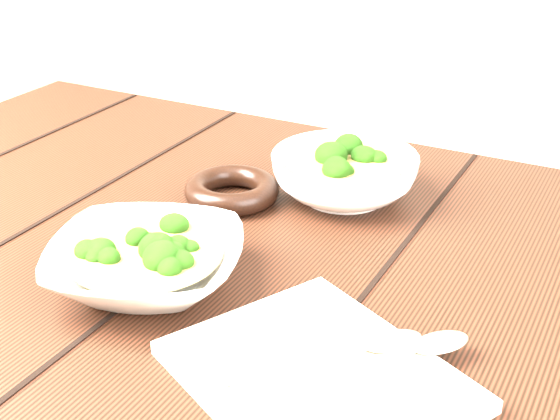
# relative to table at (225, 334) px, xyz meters

# --- Properties ---
(table) EXTENTS (1.20, 0.80, 0.75)m
(table) POSITION_rel_table_xyz_m (0.00, 0.00, 0.00)
(table) COLOR #35180F
(table) RESTS_ON ground
(soup_bowl_front) EXTENTS (0.25, 0.25, 0.06)m
(soup_bowl_front) POSITION_rel_table_xyz_m (-0.02, -0.11, 0.15)
(soup_bowl_front) COLOR white
(soup_bowl_front) RESTS_ON table
(soup_bowl_back) EXTENTS (0.19, 0.19, 0.07)m
(soup_bowl_back) POSITION_rel_table_xyz_m (0.07, 0.18, 0.15)
(soup_bowl_back) COLOR white
(soup_bowl_back) RESTS_ON table
(trivet) EXTENTS (0.16, 0.16, 0.03)m
(trivet) POSITION_rel_table_xyz_m (-0.05, 0.11, 0.13)
(trivet) COLOR black
(trivet) RESTS_ON table
(napkin) EXTENTS (0.29, 0.27, 0.01)m
(napkin) POSITION_rel_table_xyz_m (0.20, -0.17, 0.13)
(napkin) COLOR beige
(napkin) RESTS_ON table
(spoon_left) EXTENTS (0.14, 0.16, 0.01)m
(spoon_left) POSITION_rel_table_xyz_m (0.21, -0.13, 0.14)
(spoon_left) COLOR #ABA897
(spoon_left) RESTS_ON napkin
(spoon_right) EXTENTS (0.13, 0.16, 0.01)m
(spoon_right) POSITION_rel_table_xyz_m (0.25, -0.12, 0.14)
(spoon_right) COLOR #ABA897
(spoon_right) RESTS_ON napkin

